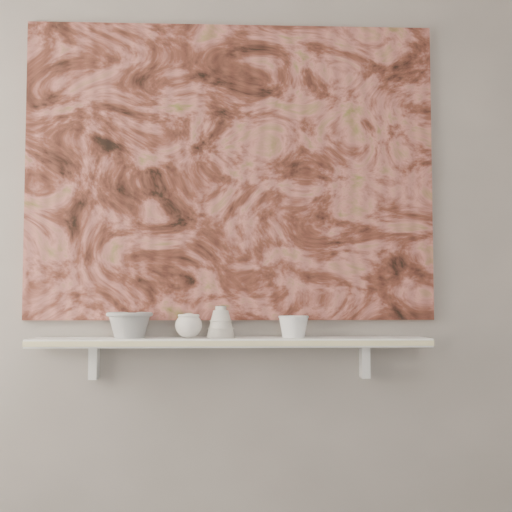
{
  "coord_description": "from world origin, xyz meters",
  "views": [
    {
      "loc": [
        -0.02,
        -1.03,
        1.06
      ],
      "look_at": [
        0.09,
        1.49,
        1.22
      ],
      "focal_mm": 50.0,
      "sensor_mm": 36.0,
      "label": 1
    }
  ],
  "objects": [
    {
      "name": "house_motif",
      "position": [
        0.45,
        1.57,
        1.23
      ],
      "size": [
        0.09,
        0.0,
        0.08
      ],
      "primitive_type": "cube",
      "color": "black",
      "rests_on": "painting"
    },
    {
      "name": "bracket_right",
      "position": [
        0.49,
        1.57,
        0.84
      ],
      "size": [
        0.03,
        0.06,
        0.12
      ],
      "primitive_type": "cube",
      "color": "white",
      "rests_on": "wall_back"
    },
    {
      "name": "shelf_stripe",
      "position": [
        0.0,
        1.41,
        0.92
      ],
      "size": [
        1.4,
        0.01,
        0.02
      ],
      "primitive_type": "cube",
      "color": "beige",
      "rests_on": "shelf"
    },
    {
      "name": "bowl_white",
      "position": [
        0.22,
        1.51,
        0.97
      ],
      "size": [
        0.14,
        0.14,
        0.08
      ],
      "primitive_type": null,
      "rotation": [
        0.0,
        0.0,
        0.38
      ],
      "color": "white",
      "rests_on": "shelf"
    },
    {
      "name": "painting",
      "position": [
        0.0,
        1.59,
        1.54
      ],
      "size": [
        1.5,
        0.02,
        1.1
      ],
      "primitive_type": "cube",
      "color": "brown",
      "rests_on": "wall_back"
    },
    {
      "name": "bowl_grey",
      "position": [
        -0.36,
        1.51,
        0.98
      ],
      "size": [
        0.22,
        0.22,
        0.09
      ],
      "primitive_type": null,
      "rotation": [
        0.0,
        0.0,
        0.43
      ],
      "color": "#9D9D9B",
      "rests_on": "shelf"
    },
    {
      "name": "bell_vessel",
      "position": [
        -0.04,
        1.51,
        0.99
      ],
      "size": [
        0.11,
        0.11,
        0.11
      ],
      "primitive_type": null,
      "rotation": [
        0.0,
        0.0,
        0.11
      ],
      "color": "beige",
      "rests_on": "shelf"
    },
    {
      "name": "bracket_left",
      "position": [
        -0.49,
        1.57,
        0.84
      ],
      "size": [
        0.03,
        0.06,
        0.12
      ],
      "primitive_type": "cube",
      "color": "white",
      "rests_on": "wall_back"
    },
    {
      "name": "wall_back",
      "position": [
        0.0,
        1.6,
        1.35
      ],
      "size": [
        3.6,
        0.0,
        3.6
      ],
      "primitive_type": "plane",
      "rotation": [
        1.57,
        0.0,
        0.0
      ],
      "color": "gray",
      "rests_on": "floor"
    },
    {
      "name": "cup_cream",
      "position": [
        -0.15,
        1.51,
        0.97
      ],
      "size": [
        0.12,
        0.12,
        0.09
      ],
      "primitive_type": null,
      "rotation": [
        0.0,
        0.0,
        -0.32
      ],
      "color": "beige",
      "rests_on": "shelf"
    },
    {
      "name": "shelf",
      "position": [
        0.0,
        1.51,
        0.92
      ],
      "size": [
        1.4,
        0.18,
        0.03
      ],
      "primitive_type": "cube",
      "color": "white",
      "rests_on": "wall_back"
    }
  ]
}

